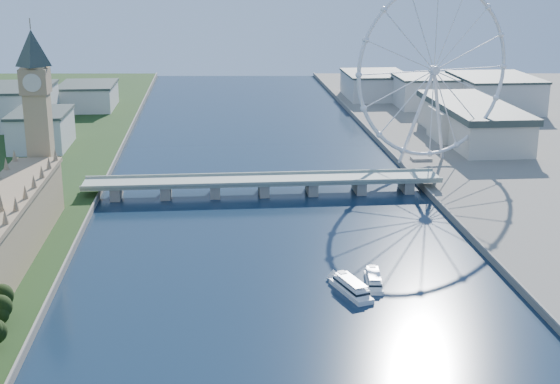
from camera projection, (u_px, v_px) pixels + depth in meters
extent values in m
cube|color=tan|center=(40.00, 137.00, 440.00)|extent=(13.00, 13.00, 80.00)
cube|color=#937A59|center=(35.00, 81.00, 431.05)|extent=(15.00, 15.00, 14.00)
pyramid|color=#2D3833|center=(30.00, 29.00, 423.22)|extent=(20.02, 20.02, 20.00)
cube|color=gray|center=(263.00, 181.00, 481.45)|extent=(220.00, 22.00, 2.00)
cube|color=gray|center=(117.00, 192.00, 475.21)|extent=(6.00, 20.00, 7.50)
cube|color=gray|center=(166.00, 190.00, 477.74)|extent=(6.00, 20.00, 7.50)
cube|color=gray|center=(215.00, 189.00, 480.26)|extent=(6.00, 20.00, 7.50)
cube|color=gray|center=(264.00, 188.00, 482.78)|extent=(6.00, 20.00, 7.50)
cube|color=gray|center=(312.00, 187.00, 485.30)|extent=(6.00, 20.00, 7.50)
cube|color=gray|center=(359.00, 186.00, 487.83)|extent=(6.00, 20.00, 7.50)
cube|color=gray|center=(406.00, 185.00, 490.35)|extent=(6.00, 20.00, 7.50)
torus|color=silver|center=(434.00, 70.00, 527.50)|extent=(113.60, 39.12, 118.60)
cylinder|color=silver|center=(434.00, 70.00, 527.50)|extent=(7.25, 6.61, 6.00)
cube|color=gray|center=(421.00, 159.00, 554.71)|extent=(14.00, 10.00, 2.00)
cube|color=beige|center=(42.00, 131.00, 590.23)|extent=(40.00, 60.00, 26.00)
cube|color=beige|center=(15.00, 107.00, 672.11)|extent=(60.00, 80.00, 32.00)
cube|color=beige|center=(88.00, 97.00, 754.22)|extent=(50.00, 70.00, 22.00)
cube|color=beige|center=(428.00, 92.00, 762.00)|extent=(60.00, 60.00, 28.00)
cube|color=beige|center=(494.00, 94.00, 747.64)|extent=(70.00, 90.00, 30.00)
cube|color=beige|center=(375.00, 86.00, 816.58)|extent=(60.00, 80.00, 24.00)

